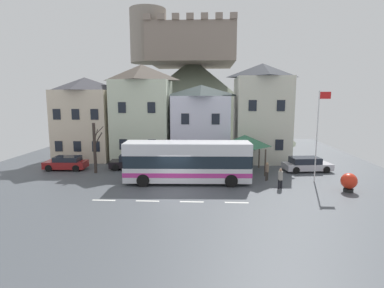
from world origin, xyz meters
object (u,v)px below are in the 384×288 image
at_px(townhouse_02, 201,122).
at_px(townhouse_03, 261,113).
at_px(parked_car_01, 66,163).
at_px(bare_tree_00, 95,147).
at_px(transit_bus, 188,162).
at_px(pedestrian_01, 280,177).
at_px(public_bench, 227,162).
at_px(townhouse_01, 143,113).
at_px(bus_shelter, 245,141).
at_px(parked_car_00, 306,164).
at_px(harbour_buoy, 349,182).
at_px(parked_car_02, 131,162).
at_px(flagpole, 318,130).
at_px(pedestrian_00, 267,171).
at_px(townhouse_00, 87,119).
at_px(hilltop_castle, 192,96).

distance_m(townhouse_02, townhouse_03, 6.70).
bearing_deg(parked_car_01, bare_tree_00, 159.71).
bearing_deg(transit_bus, pedestrian_01, -12.04).
bearing_deg(public_bench, pedestrian_01, -63.42).
height_order(parked_car_01, public_bench, parked_car_01).
bearing_deg(bare_tree_00, public_bench, 14.78).
bearing_deg(bare_tree_00, townhouse_01, 65.15).
distance_m(bus_shelter, parked_car_00, 6.35).
bearing_deg(harbour_buoy, parked_car_02, 160.10).
height_order(townhouse_03, parked_car_01, townhouse_03).
height_order(parked_car_01, bare_tree_00, bare_tree_00).
bearing_deg(public_bench, transit_bus, -120.20).
distance_m(bus_shelter, flagpole, 6.54).
relative_size(parked_car_00, parked_car_01, 1.15).
height_order(transit_bus, pedestrian_01, transit_bus).
xyz_separation_m(townhouse_02, flagpole, (9.72, -9.19, 0.15)).
bearing_deg(public_bench, townhouse_03, 43.67).
relative_size(bus_shelter, bare_tree_00, 0.78).
bearing_deg(transit_bus, pedestrian_00, 6.35).
xyz_separation_m(bus_shelter, parked_car_02, (-10.95, 0.52, -2.25)).
relative_size(bus_shelter, flagpole, 0.48).
bearing_deg(parked_car_01, townhouse_00, -91.71).
bearing_deg(townhouse_01, transit_bus, -59.21).
xyz_separation_m(townhouse_02, hilltop_castle, (-1.92, 16.20, 3.04)).
distance_m(townhouse_01, bus_shelter, 12.20).
bearing_deg(pedestrian_00, bus_shelter, 116.13).
relative_size(parked_car_01, pedestrian_01, 2.52).
distance_m(flagpole, harbour_buoy, 4.68).
xyz_separation_m(parked_car_00, bare_tree_00, (-19.70, -1.75, 1.76)).
bearing_deg(townhouse_02, transit_bus, -94.83).
height_order(townhouse_03, bare_tree_00, townhouse_03).
bearing_deg(townhouse_00, bare_tree_00, -63.37).
bearing_deg(parked_car_02, bare_tree_00, 26.86).
distance_m(pedestrian_00, public_bench, 5.95).
bearing_deg(townhouse_02, hilltop_castle, 96.76).
bearing_deg(townhouse_00, townhouse_03, 0.92).
bearing_deg(harbour_buoy, townhouse_00, 154.82).
relative_size(townhouse_02, parked_car_00, 1.81).
xyz_separation_m(townhouse_01, parked_car_00, (16.63, -4.88, -4.58)).
height_order(parked_car_00, pedestrian_00, pedestrian_00).
xyz_separation_m(parked_car_00, public_bench, (-7.44, 1.48, -0.18)).
height_order(pedestrian_00, flagpole, flagpole).
bearing_deg(harbour_buoy, townhouse_03, 111.62).
bearing_deg(transit_bus, townhouse_00, 139.55).
bearing_deg(bus_shelter, townhouse_02, 125.44).
xyz_separation_m(townhouse_00, bus_shelter, (17.13, -5.37, -1.63)).
relative_size(townhouse_03, harbour_buoy, 7.46).
distance_m(parked_car_00, bare_tree_00, 19.86).
relative_size(hilltop_castle, parked_car_01, 8.29).
bearing_deg(townhouse_00, parked_car_00, -12.02).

